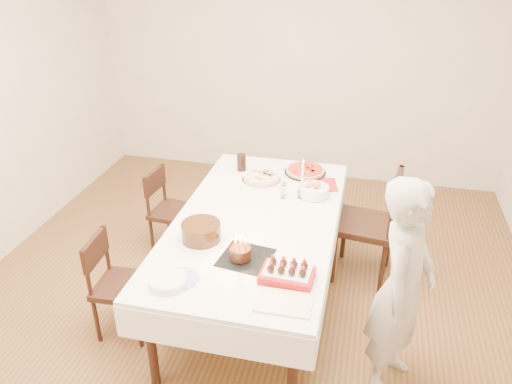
% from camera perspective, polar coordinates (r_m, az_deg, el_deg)
% --- Properties ---
extents(floor, '(5.00, 5.00, 0.00)m').
position_cam_1_polar(floor, '(3.97, -1.43, -12.97)').
color(floor, brown).
rests_on(floor, ground).
extents(wall_back, '(4.50, 0.04, 2.70)m').
position_cam_1_polar(wall_back, '(5.60, 5.07, 14.85)').
color(wall_back, beige).
rests_on(wall_back, floor).
extents(dining_table, '(1.36, 2.25, 0.75)m').
position_cam_1_polar(dining_table, '(3.80, 0.00, -7.92)').
color(dining_table, silver).
rests_on(dining_table, floor).
extents(chair_right_savory, '(0.56, 0.56, 0.97)m').
position_cam_1_polar(chair_right_savory, '(4.13, 12.37, -3.66)').
color(chair_right_savory, black).
rests_on(chair_right_savory, floor).
extents(chair_left_savory, '(0.43, 0.43, 0.77)m').
position_cam_1_polar(chair_left_savory, '(4.47, -9.38, -2.25)').
color(chair_left_savory, black).
rests_on(chair_left_savory, floor).
extents(chair_left_dessert, '(0.42, 0.42, 0.78)m').
position_cam_1_polar(chair_left_dessert, '(3.67, -14.96, -10.32)').
color(chair_left_dessert, black).
rests_on(chair_left_dessert, floor).
extents(person, '(0.48, 0.60, 1.44)m').
position_cam_1_polar(person, '(3.11, 16.35, -10.61)').
color(person, '#B8B3AD').
rests_on(person, floor).
extents(pizza_white, '(0.40, 0.40, 0.04)m').
position_cam_1_polar(pizza_white, '(4.13, 0.62, 1.60)').
color(pizza_white, beige).
rests_on(pizza_white, dining_table).
extents(pizza_pepperoni, '(0.46, 0.46, 0.04)m').
position_cam_1_polar(pizza_pepperoni, '(4.28, 5.65, 2.43)').
color(pizza_pepperoni, red).
rests_on(pizza_pepperoni, dining_table).
extents(red_placemat, '(0.30, 0.30, 0.01)m').
position_cam_1_polar(red_placemat, '(4.10, 7.42, 0.81)').
color(red_placemat, '#B21E1E').
rests_on(red_placemat, dining_table).
extents(pasta_bowl, '(0.28, 0.28, 0.07)m').
position_cam_1_polar(pasta_bowl, '(3.90, 6.62, 0.14)').
color(pasta_bowl, white).
rests_on(pasta_bowl, dining_table).
extents(taper_candle, '(0.08, 0.08, 0.33)m').
position_cam_1_polar(taper_candle, '(3.82, 5.32, 1.56)').
color(taper_candle, white).
rests_on(taper_candle, dining_table).
extents(shaker_pair, '(0.11, 0.11, 0.11)m').
position_cam_1_polar(shaker_pair, '(3.85, 3.11, 0.02)').
color(shaker_pair, white).
rests_on(shaker_pair, dining_table).
extents(cola_glass, '(0.09, 0.09, 0.15)m').
position_cam_1_polar(cola_glass, '(4.29, -1.66, 3.39)').
color(cola_glass, black).
rests_on(cola_glass, dining_table).
extents(layer_cake, '(0.36, 0.36, 0.13)m').
position_cam_1_polar(layer_cake, '(3.34, -6.28, -4.59)').
color(layer_cake, '#371E0D').
rests_on(layer_cake, dining_table).
extents(cake_board, '(0.35, 0.35, 0.01)m').
position_cam_1_polar(cake_board, '(3.19, -1.17, -7.53)').
color(cake_board, black).
rests_on(cake_board, dining_table).
extents(birthday_cake, '(0.17, 0.17, 0.14)m').
position_cam_1_polar(birthday_cake, '(3.13, -1.80, -6.47)').
color(birthday_cake, '#381F0F').
rests_on(birthday_cake, dining_table).
extents(strawberry_box, '(0.33, 0.23, 0.08)m').
position_cam_1_polar(strawberry_box, '(3.00, 3.60, -9.31)').
color(strawberry_box, '#A01212').
rests_on(strawberry_box, dining_table).
extents(box_lid, '(0.32, 0.22, 0.03)m').
position_cam_1_polar(box_lid, '(2.85, 3.17, -12.60)').
color(box_lid, beige).
rests_on(box_lid, dining_table).
extents(plate_stack, '(0.27, 0.27, 0.05)m').
position_cam_1_polar(plate_stack, '(3.01, -10.01, -9.99)').
color(plate_stack, white).
rests_on(plate_stack, dining_table).
extents(china_plate, '(0.25, 0.25, 0.01)m').
position_cam_1_polar(china_plate, '(3.05, -8.72, -9.75)').
color(china_plate, white).
rests_on(china_plate, dining_table).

